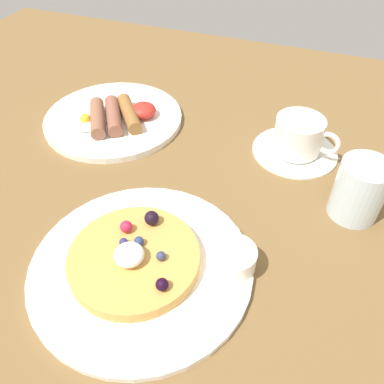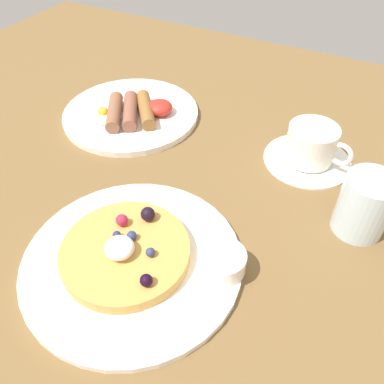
{
  "view_description": "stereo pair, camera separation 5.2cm",
  "coord_description": "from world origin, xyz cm",
  "px_view_note": "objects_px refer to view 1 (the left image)",
  "views": [
    {
      "loc": [
        17.58,
        -35.48,
        43.13
      ],
      "look_at": [
        3.45,
        2.81,
        4.0
      ],
      "focal_mm": 36.76,
      "sensor_mm": 36.0,
      "label": 1
    },
    {
      "loc": [
        22.32,
        -33.38,
        43.13
      ],
      "look_at": [
        3.45,
        2.81,
        4.0
      ],
      "focal_mm": 36.76,
      "sensor_mm": 36.0,
      "label": 2
    }
  ],
  "objects_px": {
    "water_glass": "(360,190)",
    "syrup_ramekin": "(233,258)",
    "coffee_saucer": "(295,151)",
    "breakfast_plate": "(114,119)",
    "pancake_plate": "(142,266)",
    "coffee_cup": "(299,134)"
  },
  "relations": [
    {
      "from": "water_glass",
      "to": "syrup_ramekin",
      "type": "bearing_deg",
      "value": -130.7
    },
    {
      "from": "coffee_saucer",
      "to": "water_glass",
      "type": "bearing_deg",
      "value": -48.15
    },
    {
      "from": "breakfast_plate",
      "to": "syrup_ramekin",
      "type": "bearing_deg",
      "value": -39.18
    },
    {
      "from": "pancake_plate",
      "to": "syrup_ramekin",
      "type": "distance_m",
      "value": 0.12
    },
    {
      "from": "pancake_plate",
      "to": "coffee_cup",
      "type": "distance_m",
      "value": 0.35
    },
    {
      "from": "syrup_ramekin",
      "to": "breakfast_plate",
      "type": "height_order",
      "value": "syrup_ramekin"
    },
    {
      "from": "syrup_ramekin",
      "to": "coffee_cup",
      "type": "height_order",
      "value": "coffee_cup"
    },
    {
      "from": "pancake_plate",
      "to": "water_glass",
      "type": "xyz_separation_m",
      "value": [
        0.25,
        0.2,
        0.04
      ]
    },
    {
      "from": "syrup_ramekin",
      "to": "coffee_saucer",
      "type": "bearing_deg",
      "value": 82.86
    },
    {
      "from": "syrup_ramekin",
      "to": "water_glass",
      "type": "relative_size",
      "value": 0.65
    },
    {
      "from": "coffee_cup",
      "to": "breakfast_plate",
      "type": "bearing_deg",
      "value": -176.21
    },
    {
      "from": "pancake_plate",
      "to": "water_glass",
      "type": "distance_m",
      "value": 0.32
    },
    {
      "from": "pancake_plate",
      "to": "coffee_cup",
      "type": "relative_size",
      "value": 2.58
    },
    {
      "from": "coffee_cup",
      "to": "water_glass",
      "type": "height_order",
      "value": "water_glass"
    },
    {
      "from": "coffee_saucer",
      "to": "coffee_cup",
      "type": "distance_m",
      "value": 0.04
    },
    {
      "from": "coffee_cup",
      "to": "water_glass",
      "type": "distance_m",
      "value": 0.16
    },
    {
      "from": "pancake_plate",
      "to": "coffee_saucer",
      "type": "distance_m",
      "value": 0.35
    },
    {
      "from": "pancake_plate",
      "to": "water_glass",
      "type": "height_order",
      "value": "water_glass"
    },
    {
      "from": "pancake_plate",
      "to": "coffee_saucer",
      "type": "bearing_deg",
      "value": 65.28
    },
    {
      "from": "breakfast_plate",
      "to": "coffee_cup",
      "type": "relative_size",
      "value": 2.34
    },
    {
      "from": "breakfast_plate",
      "to": "coffee_saucer",
      "type": "bearing_deg",
      "value": 3.86
    },
    {
      "from": "pancake_plate",
      "to": "syrup_ramekin",
      "type": "bearing_deg",
      "value": 19.75
    }
  ]
}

